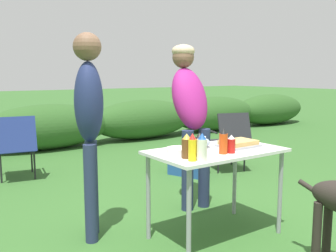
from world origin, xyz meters
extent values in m
plane|color=#336028|center=(0.00, 0.00, 0.00)|extent=(60.00, 60.00, 0.00)
ellipsoid|color=#2D5623|center=(0.00, 4.50, 0.41)|extent=(2.40, 0.90, 0.82)
ellipsoid|color=#2D5623|center=(2.00, 4.50, 0.41)|extent=(2.40, 0.90, 0.82)
ellipsoid|color=#2D5623|center=(4.00, 4.50, 0.41)|extent=(2.40, 0.90, 0.82)
ellipsoid|color=#2D5623|center=(6.00, 4.50, 0.41)|extent=(2.40, 0.90, 0.82)
cube|color=silver|center=(0.00, 0.00, 0.73)|extent=(1.10, 0.64, 0.02)
cylinder|color=gray|center=(-0.49, -0.27, 0.36)|extent=(0.04, 0.04, 0.71)
cylinder|color=gray|center=(0.49, -0.27, 0.36)|extent=(0.04, 0.04, 0.71)
cylinder|color=gray|center=(-0.49, 0.27, 0.36)|extent=(0.04, 0.04, 0.71)
cylinder|color=gray|center=(0.49, 0.27, 0.36)|extent=(0.04, 0.04, 0.71)
cube|color=#9E9EA3|center=(0.24, -0.01, 0.75)|extent=(0.32, 0.25, 0.02)
cube|color=tan|center=(0.24, -0.01, 0.78)|extent=(0.28, 0.21, 0.04)
cylinder|color=white|center=(-0.35, 0.04, 0.76)|extent=(0.22, 0.22, 0.05)
ellipsoid|color=#99B2CC|center=(-0.05, 0.16, 0.78)|extent=(0.20, 0.20, 0.08)
cylinder|color=white|center=(-0.13, 0.04, 0.80)|extent=(0.08, 0.08, 0.12)
cylinder|color=yellow|center=(-0.41, -0.20, 0.82)|extent=(0.06, 0.06, 0.16)
cone|color=red|center=(-0.41, -0.20, 0.92)|extent=(0.05, 0.05, 0.04)
cylinder|color=#562314|center=(-0.27, -0.11, 0.81)|extent=(0.08, 0.08, 0.14)
cone|color=black|center=(-0.27, -0.11, 0.90)|extent=(0.07, 0.07, 0.04)
cylinder|color=red|center=(0.01, -0.16, 0.80)|extent=(0.06, 0.06, 0.11)
cone|color=white|center=(0.01, -0.16, 0.87)|extent=(0.05, 0.05, 0.03)
cylinder|color=brown|center=(-0.39, -0.11, 0.81)|extent=(0.08, 0.08, 0.14)
cone|color=gold|center=(-0.39, -0.11, 0.90)|extent=(0.07, 0.07, 0.04)
cylinder|color=silver|center=(-0.36, -0.25, 0.82)|extent=(0.07, 0.07, 0.16)
cone|color=#194793|center=(-0.36, -0.25, 0.92)|extent=(0.06, 0.06, 0.04)
cylinder|color=#CC4214|center=(-0.06, -0.15, 0.82)|extent=(0.07, 0.07, 0.16)
cone|color=black|center=(-0.06, -0.15, 0.92)|extent=(0.06, 0.06, 0.04)
cylinder|color=#232D4C|center=(0.18, 0.62, 0.40)|extent=(0.12, 0.12, 0.81)
cylinder|color=#232D4C|center=(0.38, 0.60, 0.40)|extent=(0.12, 0.12, 0.81)
ellipsoid|color=#931E70|center=(0.29, 0.73, 1.11)|extent=(0.40, 0.51, 0.71)
sphere|color=brown|center=(0.30, 0.85, 1.53)|extent=(0.22, 0.22, 0.22)
ellipsoid|color=tan|center=(0.30, 0.85, 1.59)|extent=(0.23, 0.23, 0.13)
cylinder|color=#232D4C|center=(-0.90, 0.49, 0.40)|extent=(0.10, 0.10, 0.80)
cylinder|color=#232D4C|center=(-0.82, 0.65, 0.40)|extent=(0.10, 0.10, 0.80)
ellipsoid|color=navy|center=(-0.86, 0.57, 1.13)|extent=(0.35, 0.39, 0.65)
sphere|color=brown|center=(-0.86, 0.57, 1.57)|extent=(0.22, 0.22, 0.22)
cylinder|color=#28231E|center=(0.38, -0.79, 0.24)|extent=(0.06, 0.06, 0.48)
cylinder|color=#28231E|center=(0.23, -0.80, 0.24)|extent=(0.06, 0.06, 0.48)
cylinder|color=#28231E|center=(0.29, -0.67, 0.54)|extent=(0.05, 0.16, 0.09)
cube|color=#232328|center=(1.64, 1.61, 0.39)|extent=(0.58, 0.58, 0.03)
cube|color=#232328|center=(1.55, 1.34, 0.61)|extent=(0.49, 0.30, 0.44)
cylinder|color=black|center=(1.38, 1.48, 0.19)|extent=(0.02, 0.02, 0.38)
cylinder|color=black|center=(1.76, 1.36, 0.19)|extent=(0.02, 0.02, 0.38)
cylinder|color=black|center=(1.51, 1.86, 0.19)|extent=(0.02, 0.02, 0.38)
cylinder|color=black|center=(1.89, 1.74, 0.19)|extent=(0.02, 0.02, 0.38)
cylinder|color=black|center=(1.42, 1.68, 0.56)|extent=(0.15, 0.40, 0.02)
cylinder|color=black|center=(1.85, 1.54, 0.56)|extent=(0.15, 0.40, 0.02)
cube|color=navy|center=(-0.93, 2.85, 0.39)|extent=(0.53, 0.53, 0.03)
cube|color=navy|center=(-0.98, 2.57, 0.61)|extent=(0.48, 0.24, 0.44)
cylinder|color=black|center=(-1.16, 2.68, 0.19)|extent=(0.02, 0.02, 0.38)
cylinder|color=black|center=(-0.77, 2.62, 0.19)|extent=(0.02, 0.02, 0.38)
cylinder|color=black|center=(-1.10, 3.08, 0.19)|extent=(0.02, 0.02, 0.38)
cylinder|color=black|center=(-0.70, 3.01, 0.19)|extent=(0.02, 0.02, 0.38)
cylinder|color=black|center=(-0.71, 2.81, 0.56)|extent=(0.09, 0.41, 0.02)
cube|color=#234C93|center=(1.01, 1.67, 0.14)|extent=(0.48, 0.57, 0.28)
cube|color=silver|center=(1.01, 1.67, 0.31)|extent=(0.48, 0.57, 0.06)
camera|label=1|loc=(-2.03, -2.25, 1.35)|focal=40.00mm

